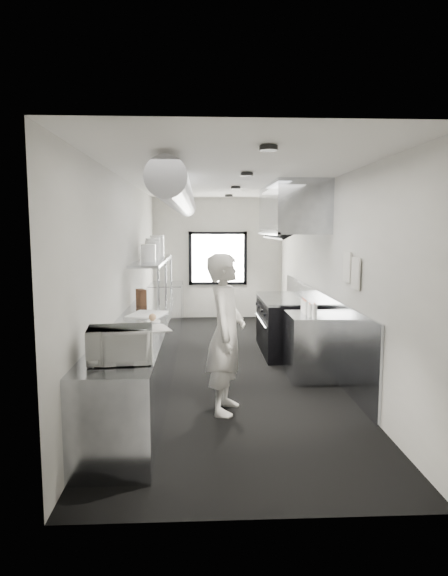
{
  "coord_description": "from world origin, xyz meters",
  "views": [
    {
      "loc": [
        -0.38,
        -7.22,
        2.08
      ],
      "look_at": [
        -0.05,
        -0.2,
        1.22
      ],
      "focal_mm": 29.99,
      "sensor_mm": 36.0,
      "label": 1
    }
  ],
  "objects": [
    {
      "name": "bottle_station",
      "position": [
        1.15,
        -0.7,
        0.45
      ],
      "size": [
        0.65,
        0.8,
        0.9
      ],
      "primitive_type": "cube",
      "color": "#9498A1",
      "rests_on": "floor"
    },
    {
      "name": "squeeze_bottle_c",
      "position": [
        1.06,
        -0.69,
        0.99
      ],
      "size": [
        0.07,
        0.07,
        0.18
      ],
      "primitive_type": "cylinder",
      "rotation": [
        0.0,
        0.0,
        -0.15
      ],
      "color": "white",
      "rests_on": "bottle_station"
    },
    {
      "name": "wall_front",
      "position": [
        0.0,
        -4.0,
        1.4
      ],
      "size": [
        3.0,
        0.02,
        2.8
      ],
      "primitive_type": "cube",
      "color": "silver",
      "rests_on": "floor"
    },
    {
      "name": "range",
      "position": [
        1.04,
        0.7,
        0.47
      ],
      "size": [
        0.88,
        1.6,
        0.94
      ],
      "color": "black",
      "rests_on": "floor"
    },
    {
      "name": "plate_stack_d",
      "position": [
        -1.2,
        1.7,
        1.77
      ],
      "size": [
        0.31,
        0.31,
        0.39
      ],
      "primitive_type": "cylinder",
      "rotation": [
        0.0,
        0.0,
        0.24
      ],
      "color": "white",
      "rests_on": "pass_shelf"
    },
    {
      "name": "plate_stack_b",
      "position": [
        -1.19,
        0.77,
        1.73
      ],
      "size": [
        0.32,
        0.32,
        0.32
      ],
      "primitive_type": "cylinder",
      "rotation": [
        0.0,
        0.0,
        -0.35
      ],
      "color": "white",
      "rests_on": "pass_shelf"
    },
    {
      "name": "plate_stack_a",
      "position": [
        -1.21,
        0.31,
        1.71
      ],
      "size": [
        0.28,
        0.28,
        0.27
      ],
      "primitive_type": "cylinder",
      "rotation": [
        0.0,
        0.0,
        -0.22
      ],
      "color": "white",
      "rests_on": "pass_shelf"
    },
    {
      "name": "wall_back",
      "position": [
        0.0,
        4.0,
        1.4
      ],
      "size": [
        3.0,
        0.02,
        2.8
      ],
      "primitive_type": "cube",
      "color": "silver",
      "rests_on": "floor"
    },
    {
      "name": "notice_sheet_b",
      "position": [
        1.47,
        -1.55,
        1.55
      ],
      "size": [
        0.02,
        0.28,
        0.38
      ],
      "primitive_type": "cube",
      "color": "silver",
      "rests_on": "wall_right"
    },
    {
      "name": "floor",
      "position": [
        0.0,
        0.0,
        0.0
      ],
      "size": [
        3.0,
        8.0,
        0.01
      ],
      "primitive_type": "cube",
      "color": "black",
      "rests_on": "ground"
    },
    {
      "name": "squeeze_bottle_a",
      "position": [
        1.11,
        -1.01,
        1.0
      ],
      "size": [
        0.08,
        0.08,
        0.2
      ],
      "primitive_type": "cylinder",
      "rotation": [
        0.0,
        0.0,
        -0.3
      ],
      "color": "white",
      "rests_on": "bottle_station"
    },
    {
      "name": "deli_tub_a",
      "position": [
        -1.33,
        -2.5,
        0.95
      ],
      "size": [
        0.14,
        0.14,
        0.1
      ],
      "primitive_type": "cylinder",
      "rotation": [
        0.0,
        0.0,
        0.08
      ],
      "color": "silver",
      "rests_on": "prep_counter"
    },
    {
      "name": "squeeze_bottle_d",
      "position": [
        1.07,
        -0.57,
        0.99
      ],
      "size": [
        0.07,
        0.07,
        0.18
      ],
      "primitive_type": "cylinder",
      "rotation": [
        0.0,
        0.0,
        0.27
      ],
      "color": "white",
      "rests_on": "bottle_station"
    },
    {
      "name": "exhaust_hood",
      "position": [
        1.1,
        0.7,
        2.39
      ],
      "size": [
        0.81,
        2.2,
        0.88
      ],
      "color": "#9498A1",
      "rests_on": "ceiling"
    },
    {
      "name": "notice_sheet_a",
      "position": [
        1.47,
        -1.2,
        1.6
      ],
      "size": [
        0.02,
        0.28,
        0.38
      ],
      "primitive_type": "cube",
      "color": "silver",
      "rests_on": "wall_right"
    },
    {
      "name": "pastry",
      "position": [
        -1.01,
        -1.15,
        0.96
      ],
      "size": [
        0.09,
        0.09,
        0.09
      ],
      "primitive_type": "sphere",
      "color": "tan",
      "rests_on": "small_plate"
    },
    {
      "name": "deli_tub_b",
      "position": [
        -1.26,
        -2.28,
        0.95
      ],
      "size": [
        0.16,
        0.16,
        0.1
      ],
      "primitive_type": "cylinder",
      "rotation": [
        0.0,
        0.0,
        0.14
      ],
      "color": "silver",
      "rests_on": "prep_counter"
    },
    {
      "name": "small_plate",
      "position": [
        -1.01,
        -1.15,
        0.91
      ],
      "size": [
        0.2,
        0.2,
        0.02
      ],
      "primitive_type": "cylinder",
      "rotation": [
        0.0,
        0.0,
        0.03
      ],
      "color": "white",
      "rests_on": "prep_counter"
    },
    {
      "name": "newspaper",
      "position": [
        -0.96,
        -1.58,
        0.91
      ],
      "size": [
        0.48,
        0.54,
        0.01
      ],
      "primitive_type": "cube",
      "rotation": [
        0.0,
        0.0,
        0.32
      ],
      "color": "silver",
      "rests_on": "prep_counter"
    },
    {
      "name": "cutting_board",
      "position": [
        -1.14,
        -0.64,
        0.91
      ],
      "size": [
        0.56,
        0.67,
        0.02
      ],
      "primitive_type": "cube",
      "rotation": [
        0.0,
        0.0,
        -0.25
      ],
      "color": "white",
      "rests_on": "prep_counter"
    },
    {
      "name": "prep_counter",
      "position": [
        -1.15,
        -0.5,
        0.45
      ],
      "size": [
        0.7,
        6.0,
        0.9
      ],
      "primitive_type": "cube",
      "color": "#9498A1",
      "rests_on": "floor"
    },
    {
      "name": "squeeze_bottle_e",
      "position": [
        1.08,
        -0.44,
        0.99
      ],
      "size": [
        0.07,
        0.07,
        0.18
      ],
      "primitive_type": "cylinder",
      "rotation": [
        0.0,
        0.0,
        0.23
      ],
      "color": "white",
      "rests_on": "bottle_station"
    },
    {
      "name": "wall_left",
      "position": [
        -1.5,
        0.0,
        1.4
      ],
      "size": [
        0.02,
        8.0,
        2.8
      ],
      "primitive_type": "cube",
      "color": "silver",
      "rests_on": "floor"
    },
    {
      "name": "service_window",
      "position": [
        0.0,
        3.96,
        1.4
      ],
      "size": [
        1.36,
        0.05,
        1.25
      ],
      "color": "white",
      "rests_on": "wall_back"
    },
    {
      "name": "line_cook",
      "position": [
        -0.11,
        -1.9,
        0.9
      ],
      "size": [
        0.57,
        0.74,
        1.81
      ],
      "primitive_type": "imported",
      "rotation": [
        0.0,
        0.0,
        1.35
      ],
      "color": "silver",
      "rests_on": "floor"
    },
    {
      "name": "plate_stack_c",
      "position": [
        -1.21,
        1.11,
        1.75
      ],
      "size": [
        0.32,
        0.32,
        0.35
      ],
      "primitive_type": "cylinder",
      "rotation": [
        0.0,
        0.0,
        -0.36
      ],
      "color": "white",
      "rests_on": "pass_shelf"
    },
    {
      "name": "knife_block",
      "position": [
        -1.32,
        0.23,
        1.02
      ],
      "size": [
        0.19,
        0.25,
        0.25
      ],
      "primitive_type": "cube",
      "rotation": [
        0.0,
        0.0,
        0.44
      ],
      "color": "#54321D",
      "rests_on": "prep_counter"
    },
    {
      "name": "ceiling",
      "position": [
        0.0,
        0.0,
        2.8
      ],
      "size": [
        3.0,
        8.0,
        0.01
      ],
      "primitive_type": "cube",
      "color": "silver",
      "rests_on": "wall_back"
    },
    {
      "name": "microwave",
      "position": [
        -1.11,
        -2.99,
        1.06
      ],
      "size": [
        0.57,
        0.46,
        0.31
      ],
      "primitive_type": "imported",
      "rotation": [
        0.0,
        0.0,
        0.12
      ],
      "color": "silver",
      "rests_on": "prep_counter"
    },
    {
      "name": "far_work_table",
      "position": [
        -1.15,
        3.2,
        0.45
      ],
      "size": [
        0.7,
        1.2,
        0.9
      ],
      "primitive_type": "cube",
      "color": "#9498A1",
      "rests_on": "floor"
    },
    {
      "name": "squeeze_bottle_b",
      "position": [
        1.07,
        -0.89,
        0.99
      ],
      "size": [
        0.07,
        0.07,
        0.18
      ],
      "primitive_type": "cylinder",
      "rotation": [
        0.0,
        0.0,
        0.16
      ],
      "color": "white",
      "rests_on": "bottle_station"
    },
    {
      "name": "wall_right",
      "position": [
        1.5,
        0.0,
        1.4
      ],
      "size": [
        0.02,
        8.0,
        2.8
      ],
      "primitive_type": "cube",
      "color": "silver",
      "rests_on": "floor"
    },
    {
      "name": "pass_shelf",
      "position": [
        -1.19,
        1.0,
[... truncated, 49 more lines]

